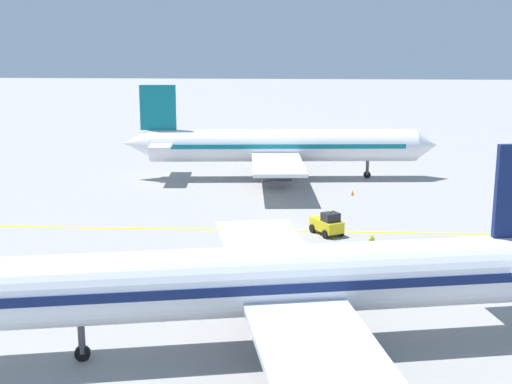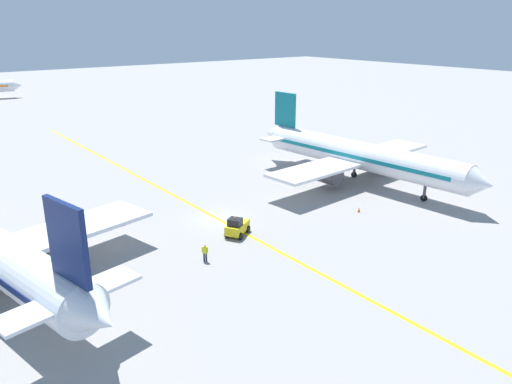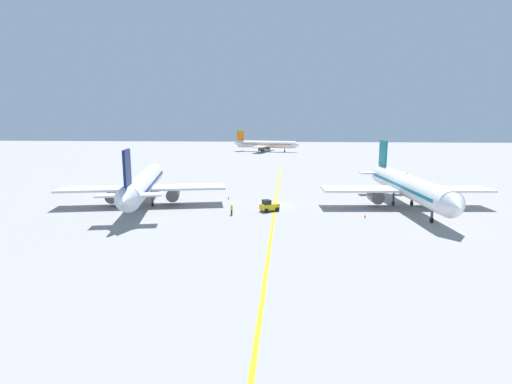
{
  "view_description": "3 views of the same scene",
  "coord_description": "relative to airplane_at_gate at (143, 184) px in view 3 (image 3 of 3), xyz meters",
  "views": [
    {
      "loc": [
        -57.56,
        -2.33,
        16.26
      ],
      "look_at": [
        0.77,
        1.13,
        3.15
      ],
      "focal_mm": 50.0,
      "sensor_mm": 36.0,
      "label": 1
    },
    {
      "loc": [
        -27.53,
        -42.56,
        20.25
      ],
      "look_at": [
        5.0,
        -0.34,
        2.16
      ],
      "focal_mm": 35.0,
      "sensor_mm": 36.0,
      "label": 2
    },
    {
      "loc": [
        1.84,
        -67.65,
        14.61
      ],
      "look_at": [
        -3.13,
        -2.97,
        2.82
      ],
      "focal_mm": 28.0,
      "sensor_mm": 36.0,
      "label": 3
    }
  ],
  "objects": [
    {
      "name": "ground_crew_worker",
      "position": [
        16.2,
        -6.48,
        -2.8
      ],
      "size": [
        0.41,
        0.46,
        1.68
      ],
      "color": "#23232D",
      "rests_on": "ground"
    },
    {
      "name": "ground_plane",
      "position": [
        22.74,
        1.41,
        -3.71
      ],
      "size": [
        400.0,
        400.0,
        0.0
      ],
      "primitive_type": "plane",
      "color": "gray"
    },
    {
      "name": "airplane_distant_taxiing",
      "position": [
        14.82,
        118.11,
        -0.37
      ],
      "size": [
        31.71,
        25.61,
        9.54
      ],
      "color": "white",
      "rests_on": "ground"
    },
    {
      "name": "traffic_cone_mid_apron",
      "position": [
        36.54,
        -6.57,
        -3.43
      ],
      "size": [
        0.32,
        0.32,
        0.55
      ],
      "primitive_type": "cone",
      "color": "orange",
      "rests_on": "ground"
    },
    {
      "name": "airplane_adjacent_stand",
      "position": [
        44.71,
        1.14,
        0.0
      ],
      "size": [
        28.31,
        35.54,
        10.6
      ],
      "color": "white",
      "rests_on": "ground"
    },
    {
      "name": "airplane_at_gate",
      "position": [
        0.0,
        0.0,
        0.0
      ],
      "size": [
        28.47,
        35.33,
        10.6
      ],
      "color": "silver",
      "rests_on": "ground"
    },
    {
      "name": "apron_yellow_centreline",
      "position": [
        22.74,
        1.41,
        -3.71
      ],
      "size": [
        0.67,
        120.0,
        0.01
      ],
      "primitive_type": "cube",
      "rotation": [
        0.0,
        0.0,
        -0.0
      ],
      "color": "yellow",
      "rests_on": "ground"
    },
    {
      "name": "traffic_cone_near_nose",
      "position": [
        13.91,
        5.92,
        -3.43
      ],
      "size": [
        0.32,
        0.32,
        0.55
      ],
      "primitive_type": "cone",
      "color": "orange",
      "rests_on": "ground"
    },
    {
      "name": "baggage_tug_white",
      "position": [
        21.87,
        -3.43,
        -2.81
      ],
      "size": [
        3.34,
        2.86,
        2.11
      ],
      "color": "gold",
      "rests_on": "ground"
    }
  ]
}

